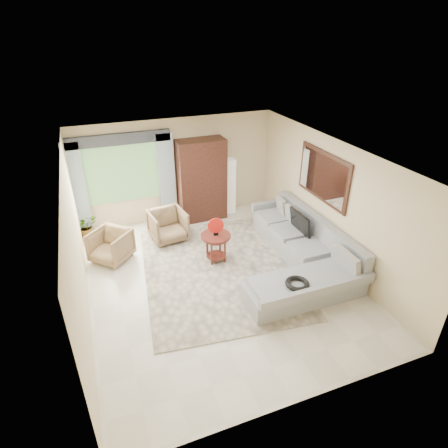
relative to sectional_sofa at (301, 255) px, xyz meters
name	(u,v)px	position (x,y,z in m)	size (l,w,h in m)	color
ground	(219,279)	(-1.78, 0.18, -0.28)	(6.00, 6.00, 0.00)	silver
area_rug	(218,269)	(-1.68, 0.52, -0.27)	(3.00, 4.00, 0.02)	#C2B399
sectional_sofa	(301,255)	(0.00, 0.00, 0.00)	(2.30, 3.46, 0.90)	#A2A5AB
tv_screen	(300,222)	(0.27, 0.57, 0.44)	(0.06, 0.74, 0.48)	black
garden_hose	(297,284)	(-0.78, -1.11, 0.26)	(0.43, 0.43, 0.09)	black
coffee_table	(216,247)	(-1.60, 0.84, 0.05)	(0.64, 0.64, 0.64)	#441912
red_disc	(216,225)	(-1.60, 0.84, 0.58)	(0.34, 0.34, 0.03)	red
armchair_left	(111,246)	(-3.70, 1.69, 0.07)	(0.75, 0.77, 0.70)	#967451
armchair_right	(168,226)	(-2.34, 2.10, 0.08)	(0.79, 0.81, 0.74)	olive
potted_plant	(86,226)	(-4.16, 2.94, 0.00)	(0.52, 0.45, 0.58)	#999999
armoire	(202,180)	(-1.23, 2.90, 0.77)	(1.20, 0.55, 2.10)	black
floor_lamp	(230,186)	(-0.43, 2.96, 0.47)	(0.24, 0.24, 1.50)	silver
window	(122,174)	(-3.13, 3.15, 1.12)	(1.80, 0.04, 1.40)	#669E59
curtain_left	(78,191)	(-4.18, 3.06, 0.87)	(0.40, 0.08, 2.30)	#9EB7CC
curtain_right	(167,179)	(-2.08, 3.06, 0.87)	(0.40, 0.08, 2.30)	#9EB7CC
valance	(118,139)	(-3.13, 3.08, 1.97)	(2.40, 0.12, 0.26)	#1E232D
wall_mirror	(323,176)	(0.68, 0.53, 1.47)	(0.05, 1.70, 1.05)	black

